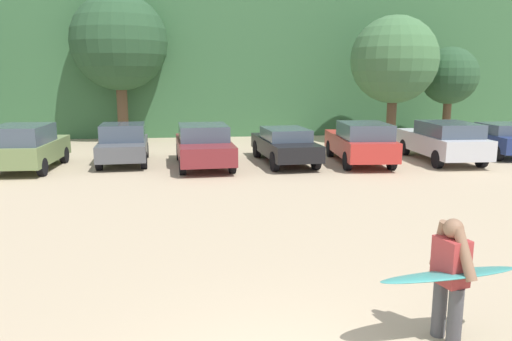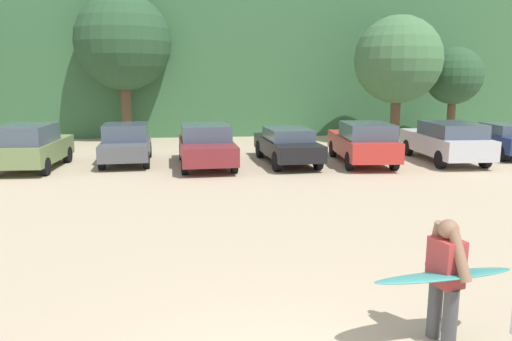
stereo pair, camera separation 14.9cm
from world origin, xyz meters
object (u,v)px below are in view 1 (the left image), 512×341
parked_car_black (285,144)px  person_adult (450,273)px  parked_car_navy (500,138)px  parked_car_silver (443,140)px  parked_car_maroon (204,145)px  parked_car_red (360,142)px  surfboard_teal (449,275)px  parked_car_olive_green (26,146)px  parked_car_dark_gray (123,144)px

parked_car_black → person_adult: 13.33m
parked_car_navy → person_adult: 17.04m
parked_car_silver → parked_car_black: bearing=87.8°
parked_car_black → parked_car_navy: bearing=-90.5°
parked_car_maroon → parked_car_silver: size_ratio=1.02×
parked_car_red → parked_car_navy: parked_car_red is taller
parked_car_navy → parked_car_silver: bearing=109.3°
parked_car_black → surfboard_teal: bearing=173.9°
person_adult → parked_car_olive_green: bearing=-68.6°
parked_car_olive_green → parked_car_red: 12.39m
parked_car_olive_green → parked_car_maroon: size_ratio=0.84×
parked_car_maroon → parked_car_black: parked_car_maroon is taller
parked_car_black → person_adult: size_ratio=2.93×
parked_car_maroon → parked_car_dark_gray: bearing=69.6°
parked_car_olive_green → surfboard_teal: (9.14, -13.08, 0.08)m
parked_car_dark_gray → parked_car_navy: size_ratio=1.00×
parked_car_silver → parked_car_navy: bearing=-70.2°
parked_car_black → surfboard_teal: parked_car_black is taller
parked_car_silver → surfboard_teal: size_ratio=2.40×
parked_car_maroon → parked_car_red: size_ratio=1.00×
parked_car_red → person_adult: size_ratio=2.91×
parked_car_black → parked_car_red: bearing=-103.1°
parked_car_maroon → parked_car_navy: (12.58, 0.90, -0.07)m
person_adult → parked_car_navy: bearing=-138.7°
parked_car_black → person_adult: bearing=174.2°
parked_car_navy → surfboard_teal: (-9.77, -14.09, 0.21)m
parked_car_black → parked_car_olive_green: bearing=87.4°
parked_car_olive_green → parked_car_dark_gray: (3.26, 1.04, -0.09)m
parked_car_olive_green → surfboard_teal: bearing=-143.1°
parked_car_olive_green → parked_car_navy: (18.92, 1.01, -0.13)m
parked_car_olive_green → person_adult: (9.20, -12.99, 0.06)m
parked_car_dark_gray → parked_car_navy: bearing=-93.9°
parked_car_silver → surfboard_teal: (-6.65, -13.04, 0.10)m
person_adult → surfboard_teal: person_adult is taller
parked_car_maroon → surfboard_teal: parked_car_maroon is taller
person_adult → surfboard_teal: bearing=42.4°
parked_car_red → person_adult: (-3.18, -12.90, 0.09)m
parked_car_silver → person_adult: bearing=154.2°
person_adult → parked_car_black: bearing=-105.2°
parked_car_dark_gray → parked_car_red: (9.12, -1.14, 0.06)m
parked_car_dark_gray → parked_car_navy: (15.66, -0.03, -0.04)m
parked_car_silver → person_adult: (-6.59, -12.96, 0.09)m
parked_car_silver → parked_car_navy: 3.29m
parked_car_black → surfboard_teal: (-0.34, -13.42, 0.21)m
parked_car_maroon → person_adult: size_ratio=2.90×
parked_car_dark_gray → surfboard_teal: (5.88, -14.12, 0.17)m
parked_car_olive_green → parked_car_dark_gray: parked_car_olive_green is taller
parked_car_olive_green → parked_car_red: size_ratio=0.83×
parked_car_olive_green → parked_car_dark_gray: bearing=-70.3°
parked_car_silver → parked_car_dark_gray: bearing=86.2°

